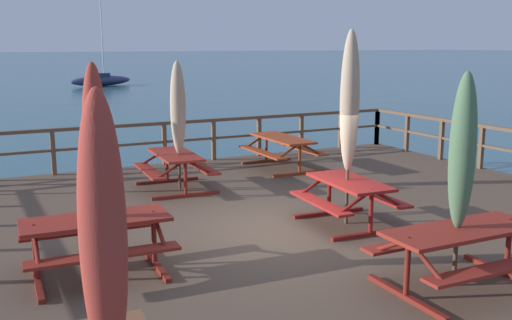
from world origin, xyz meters
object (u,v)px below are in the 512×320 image
at_px(picnic_table_mid_right, 282,146).
at_px(picnic_table_mid_centre, 349,193).
at_px(patio_umbrella_tall_back_right, 462,152).
at_px(patio_umbrella_tall_mid_right, 178,108).
at_px(picnic_table_back_right, 461,244).
at_px(patio_umbrella_tall_back_left, 103,236).
at_px(picnic_table_front_left, 176,163).
at_px(picnic_table_back_left, 96,233).
at_px(patio_umbrella_tall_front, 350,102).
at_px(sailboat_distant, 101,80).
at_px(patio_umbrella_short_front, 96,141).

bearing_deg(picnic_table_mid_right, picnic_table_mid_centre, -105.85).
height_order(patio_umbrella_tall_back_right, patio_umbrella_tall_mid_right, patio_umbrella_tall_back_right).
height_order(picnic_table_back_right, patio_umbrella_tall_back_left, patio_umbrella_tall_back_left).
relative_size(picnic_table_back_right, picnic_table_mid_right, 1.01).
bearing_deg(patio_umbrella_tall_mid_right, patio_umbrella_tall_back_left, -113.04).
xyz_separation_m(picnic_table_front_left, patio_umbrella_tall_mid_right, (0.07, -0.03, 1.15)).
bearing_deg(picnic_table_back_right, patio_umbrella_tall_back_right, 116.34).
bearing_deg(picnic_table_back_left, patio_umbrella_tall_back_left, -100.63).
bearing_deg(patio_umbrella_tall_front, patio_umbrella_tall_back_right, -96.97).
relative_size(picnic_table_back_right, patio_umbrella_tall_mid_right, 0.77).
xyz_separation_m(patio_umbrella_tall_back_right, patio_umbrella_tall_mid_right, (-1.35, 6.37, -0.01)).
distance_m(picnic_table_back_left, picnic_table_mid_centre, 4.25).
relative_size(picnic_table_back_right, patio_umbrella_tall_back_right, 0.77).
bearing_deg(sailboat_distant, picnic_table_front_left, -100.50).
bearing_deg(patio_umbrella_tall_back_left, picnic_table_mid_centre, 39.07).
xyz_separation_m(patio_umbrella_tall_back_right, patio_umbrella_tall_front, (0.34, 2.78, 0.35)).
bearing_deg(patio_umbrella_tall_back_right, picnic_table_back_left, 148.05).
distance_m(picnic_table_back_left, sailboat_distant, 46.82).
height_order(picnic_table_back_right, sailboat_distant, sailboat_distant).
distance_m(picnic_table_mid_centre, sailboat_distant, 45.80).
bearing_deg(patio_umbrella_short_front, picnic_table_front_left, 58.20).
bearing_deg(patio_umbrella_tall_back_right, patio_umbrella_short_front, 147.07).
distance_m(picnic_table_back_right, patio_umbrella_tall_back_left, 4.94).
xyz_separation_m(picnic_table_mid_right, patio_umbrella_short_front, (-5.47, -4.77, 1.21)).
bearing_deg(picnic_table_mid_right, picnic_table_front_left, -164.12).
bearing_deg(picnic_table_front_left, picnic_table_mid_right, 15.88).
relative_size(picnic_table_back_left, patio_umbrella_short_front, 0.70).
relative_size(patio_umbrella_short_front, patio_umbrella_tall_back_right, 1.03).
relative_size(picnic_table_back_left, picnic_table_back_right, 0.95).
distance_m(picnic_table_back_right, patio_umbrella_short_front, 4.78).
relative_size(patio_umbrella_short_front, sailboat_distant, 0.36).
relative_size(picnic_table_back_right, picnic_table_mid_centre, 1.18).
xyz_separation_m(picnic_table_back_right, patio_umbrella_tall_front, (0.31, 2.84, 1.50)).
distance_m(picnic_table_front_left, patio_umbrella_tall_front, 4.29).
xyz_separation_m(picnic_table_mid_centre, patio_umbrella_tall_back_left, (-4.94, -4.01, 1.19)).
distance_m(picnic_table_back_left, picnic_table_back_right, 4.65).
bearing_deg(patio_umbrella_short_front, picnic_table_back_left, -140.59).
relative_size(picnic_table_back_right, sailboat_distant, 0.27).
height_order(patio_umbrella_tall_mid_right, sailboat_distant, sailboat_distant).
distance_m(picnic_table_mid_right, patio_umbrella_tall_back_right, 7.53).
xyz_separation_m(patio_umbrella_tall_front, sailboat_distant, (5.97, 45.34, -2.18)).
bearing_deg(picnic_table_mid_centre, picnic_table_mid_right, 74.15).
xyz_separation_m(picnic_table_back_left, patio_umbrella_tall_mid_right, (2.56, 3.93, 1.14)).
xyz_separation_m(picnic_table_mid_centre, patio_umbrella_tall_back_right, (-0.34, -2.71, 1.16)).
distance_m(picnic_table_back_right, patio_umbrella_tall_back_right, 1.15).
height_order(patio_umbrella_tall_back_right, sailboat_distant, sailboat_distant).
xyz_separation_m(patio_umbrella_tall_back_right, patio_umbrella_tall_back_left, (-4.61, -1.30, 0.03)).
bearing_deg(picnic_table_mid_right, sailboat_distant, 83.46).
bearing_deg(patio_umbrella_tall_mid_right, picnic_table_back_right, -77.93).
xyz_separation_m(patio_umbrella_tall_mid_right, patio_umbrella_tall_back_left, (-3.26, -7.66, 0.03)).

